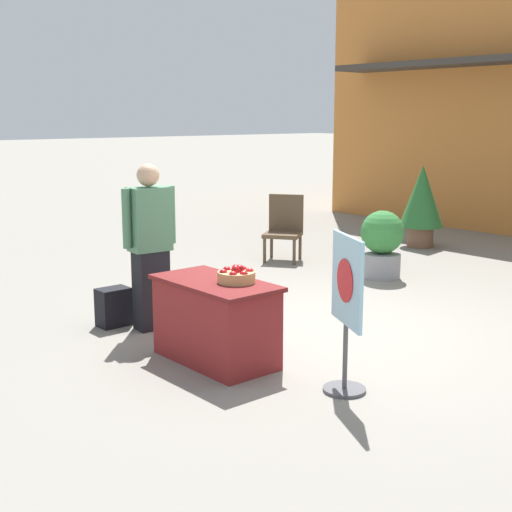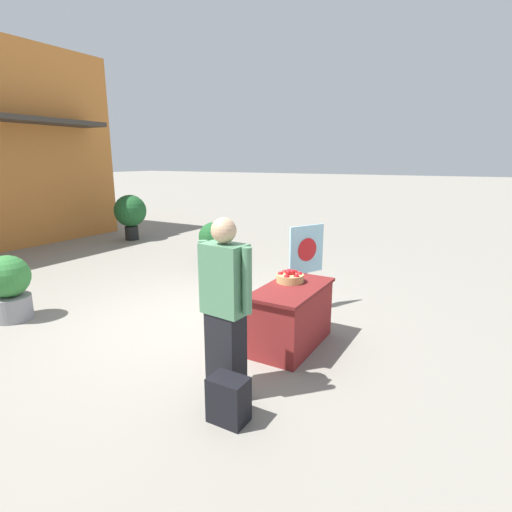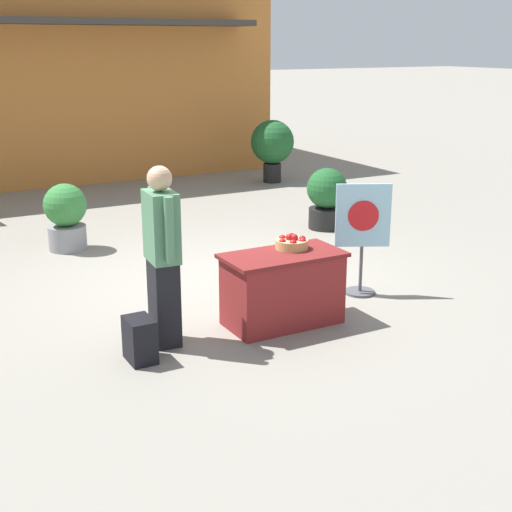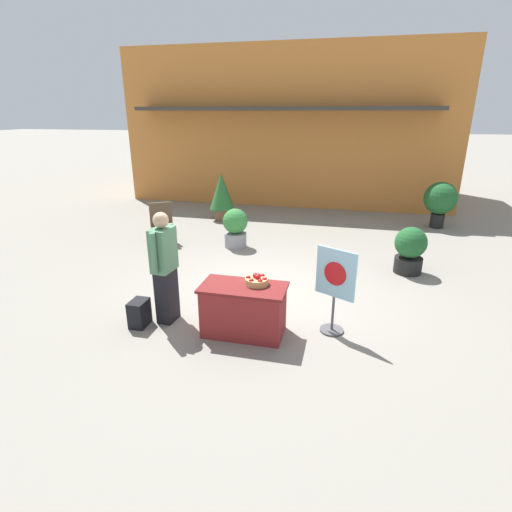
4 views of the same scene
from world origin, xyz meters
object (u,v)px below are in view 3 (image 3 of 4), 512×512
at_px(potted_plant_near_right, 66,215).
at_px(apple_basket, 292,243).
at_px(poster_board, 362,233).
at_px(potted_plant_far_right, 272,144).
at_px(backpack, 140,340).
at_px(potted_plant_far_left, 327,197).
at_px(person_visitor, 162,255).
at_px(display_table, 283,289).

bearing_deg(potted_plant_near_right, apple_basket, -69.13).
relative_size(poster_board, potted_plant_far_right, 1.01).
bearing_deg(poster_board, backpack, -52.81).
xyz_separation_m(poster_board, potted_plant_far_right, (2.58, 6.57, 0.07)).
bearing_deg(apple_basket, potted_plant_far_left, 50.40).
bearing_deg(person_visitor, potted_plant_far_left, 42.18).
height_order(poster_board, potted_plant_near_right, poster_board).
height_order(display_table, poster_board, poster_board).
xyz_separation_m(backpack, potted_plant_far_left, (4.30, 3.28, 0.30)).
xyz_separation_m(display_table, apple_basket, (0.17, 0.11, 0.45)).
bearing_deg(person_visitor, potted_plant_far_right, 57.78).
relative_size(display_table, person_visitor, 0.71).
height_order(display_table, apple_basket, apple_basket).
relative_size(apple_basket, backpack, 0.82).
xyz_separation_m(person_visitor, potted_plant_far_left, (3.95, 3.02, -0.40)).
bearing_deg(potted_plant_far_right, poster_board, -111.43).
xyz_separation_m(backpack, potted_plant_far_right, (5.50, 7.10, 0.60)).
distance_m(person_visitor, potted_plant_near_right, 3.81).
height_order(backpack, poster_board, poster_board).
height_order(apple_basket, poster_board, poster_board).
relative_size(backpack, potted_plant_near_right, 0.44).
relative_size(apple_basket, potted_plant_far_left, 0.36).
height_order(display_table, backpack, display_table).
relative_size(display_table, potted_plant_far_left, 1.30).
distance_m(apple_basket, potted_plant_near_right, 4.06).
xyz_separation_m(display_table, poster_board, (1.29, 0.36, 0.35)).
height_order(potted_plant_near_right, potted_plant_far_left, potted_plant_far_left).
distance_m(backpack, poster_board, 3.01).
distance_m(apple_basket, potted_plant_far_right, 7.76).
distance_m(display_table, person_visitor, 1.38).
bearing_deg(potted_plant_far_right, display_table, -119.14).
distance_m(backpack, potted_plant_near_right, 4.08).
bearing_deg(potted_plant_far_right, backpack, -127.78).
relative_size(display_table, apple_basket, 3.63).
height_order(poster_board, potted_plant_far_right, poster_board).
relative_size(person_visitor, potted_plant_far_right, 1.36).
bearing_deg(poster_board, potted_plant_far_right, -174.39).
relative_size(apple_basket, potted_plant_near_right, 0.36).
bearing_deg(backpack, display_table, 5.54).
bearing_deg(poster_board, display_table, -47.15).
height_order(backpack, potted_plant_near_right, potted_plant_near_right).
bearing_deg(poster_board, person_visitor, -57.22).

